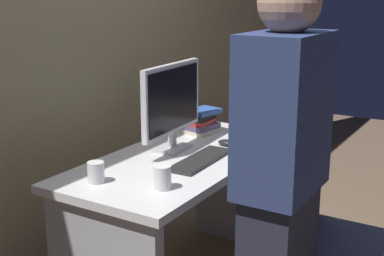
{
  "coord_description": "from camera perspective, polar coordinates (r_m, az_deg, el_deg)",
  "views": [
    {
      "loc": [
        -2.17,
        -1.37,
        1.57
      ],
      "look_at": [
        0.0,
        -0.05,
        0.9
      ],
      "focal_mm": 49.25,
      "sensor_mm": 36.0,
      "label": 1
    }
  ],
  "objects": [
    {
      "name": "person_at_desk",
      "position": [
        2.0,
        9.57,
        -6.91
      ],
      "size": [
        0.4,
        0.24,
        1.64
      ],
      "color": "#262838",
      "rests_on": "ground"
    },
    {
      "name": "wall_back",
      "position": [
        3.03,
        -13.19,
        13.02
      ],
      "size": [
        6.4,
        0.1,
        3.0
      ],
      "primitive_type": "cube",
      "color": "#8C7F5B",
      "rests_on": "ground"
    },
    {
      "name": "book_stack",
      "position": [
        3.1,
        0.98,
        0.74
      ],
      "size": [
        0.23,
        0.19,
        0.14
      ],
      "color": "beige",
      "rests_on": "desk"
    },
    {
      "name": "desk",
      "position": [
        2.78,
        -0.89,
        -7.55
      ],
      "size": [
        1.42,
        0.67,
        0.75
      ],
      "color": "white",
      "rests_on": "ground"
    },
    {
      "name": "mouse",
      "position": [
        2.86,
        3.78,
        -1.61
      ],
      "size": [
        0.06,
        0.1,
        0.03
      ],
      "primitive_type": "ellipsoid",
      "color": "black",
      "rests_on": "desk"
    },
    {
      "name": "monitor",
      "position": [
        2.72,
        -2.16,
        2.81
      ],
      "size": [
        0.54,
        0.15,
        0.46
      ],
      "color": "silver",
      "rests_on": "desk"
    },
    {
      "name": "cup_by_monitor",
      "position": [
        2.34,
        -10.37,
        -4.74
      ],
      "size": [
        0.07,
        0.07,
        0.09
      ],
      "primitive_type": "cylinder",
      "color": "silver",
      "rests_on": "desk"
    },
    {
      "name": "cup_near_keyboard",
      "position": [
        2.23,
        -3.23,
        -5.37
      ],
      "size": [
        0.08,
        0.08,
        0.1
      ],
      "primitive_type": "cylinder",
      "color": "white",
      "rests_on": "desk"
    },
    {
      "name": "keyboard",
      "position": [
        2.59,
        0.96,
        -3.47
      ],
      "size": [
        0.43,
        0.14,
        0.02
      ],
      "primitive_type": "cube",
      "rotation": [
        0.0,
        0.0,
        0.03
      ],
      "color": "#262626",
      "rests_on": "desk"
    },
    {
      "name": "office_chair",
      "position": [
        2.52,
        14.16,
        -12.75
      ],
      "size": [
        0.52,
        0.52,
        0.94
      ],
      "color": "black",
      "rests_on": "ground"
    }
  ]
}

